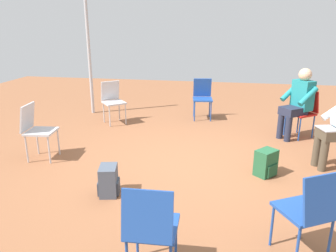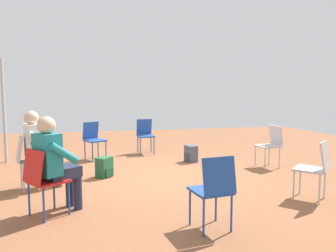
{
  "view_description": "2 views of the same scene",
  "coord_description": "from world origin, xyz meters",
  "px_view_note": "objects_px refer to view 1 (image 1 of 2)",
  "views": [
    {
      "loc": [
        -4.35,
        -0.5,
        1.99
      ],
      "look_at": [
        -0.14,
        0.26,
        0.63
      ],
      "focal_mm": 35.0,
      "sensor_mm": 36.0,
      "label": 1
    },
    {
      "loc": [
        5.77,
        -1.3,
        1.53
      ],
      "look_at": [
        0.31,
        -0.0,
        0.94
      ],
      "focal_mm": 35.0,
      "sensor_mm": 36.0,
      "label": 2
    }
  ],
  "objects_px": {
    "chair_east": "(202,96)",
    "chair_northeast": "(113,99)",
    "chair_southwest": "(310,209)",
    "backpack_by_empty_chair": "(109,182)",
    "chair_southeast": "(304,110)",
    "person_in_teal": "(298,100)",
    "chair_west": "(150,226)",
    "backpack_near_laptop_user": "(266,164)",
    "chair_north": "(36,127)"
  },
  "relations": [
    {
      "from": "chair_southeast",
      "to": "chair_east",
      "type": "relative_size",
      "value": 1.0
    },
    {
      "from": "chair_northeast",
      "to": "chair_southwest",
      "type": "bearing_deg",
      "value": 89.24
    },
    {
      "from": "chair_southwest",
      "to": "backpack_by_empty_chair",
      "type": "height_order",
      "value": "chair_southwest"
    },
    {
      "from": "person_in_teal",
      "to": "backpack_by_empty_chair",
      "type": "bearing_deg",
      "value": 97.44
    },
    {
      "from": "chair_west",
      "to": "chair_east",
      "type": "relative_size",
      "value": 1.0
    },
    {
      "from": "backpack_near_laptop_user",
      "to": "backpack_by_empty_chair",
      "type": "xyz_separation_m",
      "value": [
        -0.87,
        1.91,
        0.0
      ]
    },
    {
      "from": "chair_west",
      "to": "chair_northeast",
      "type": "distance_m",
      "value": 4.46
    },
    {
      "from": "chair_northeast",
      "to": "backpack_near_laptop_user",
      "type": "distance_m",
      "value": 3.49
    },
    {
      "from": "chair_southeast",
      "to": "chair_north",
      "type": "relative_size",
      "value": 1.0
    },
    {
      "from": "chair_southeast",
      "to": "person_in_teal",
      "type": "distance_m",
      "value": 0.26
    },
    {
      "from": "chair_west",
      "to": "person_in_teal",
      "type": "xyz_separation_m",
      "value": [
        3.79,
        -1.77,
        0.2
      ]
    },
    {
      "from": "chair_northeast",
      "to": "chair_north",
      "type": "bearing_deg",
      "value": 35.89
    },
    {
      "from": "chair_southwest",
      "to": "backpack_by_empty_chair",
      "type": "relative_size",
      "value": 2.36
    },
    {
      "from": "backpack_by_empty_chair",
      "to": "chair_west",
      "type": "bearing_deg",
      "value": -146.95
    },
    {
      "from": "chair_southeast",
      "to": "backpack_by_empty_chair",
      "type": "bearing_deg",
      "value": 97.11
    },
    {
      "from": "chair_east",
      "to": "backpack_near_laptop_user",
      "type": "relative_size",
      "value": 2.36
    },
    {
      "from": "chair_southeast",
      "to": "chair_west",
      "type": "distance_m",
      "value": 4.33
    },
    {
      "from": "chair_north",
      "to": "chair_northeast",
      "type": "relative_size",
      "value": 1.0
    },
    {
      "from": "chair_east",
      "to": "chair_southeast",
      "type": "bearing_deg",
      "value": 147.58
    },
    {
      "from": "chair_east",
      "to": "chair_northeast",
      "type": "height_order",
      "value": "same"
    },
    {
      "from": "chair_east",
      "to": "chair_southwest",
      "type": "distance_m",
      "value": 4.45
    },
    {
      "from": "backpack_near_laptop_user",
      "to": "chair_southwest",
      "type": "bearing_deg",
      "value": -174.22
    },
    {
      "from": "chair_east",
      "to": "backpack_by_empty_chair",
      "type": "bearing_deg",
      "value": 68.68
    },
    {
      "from": "chair_north",
      "to": "person_in_teal",
      "type": "bearing_deg",
      "value": 107.44
    },
    {
      "from": "chair_southeast",
      "to": "person_in_teal",
      "type": "bearing_deg",
      "value": 90.0
    },
    {
      "from": "chair_north",
      "to": "chair_northeast",
      "type": "xyz_separation_m",
      "value": [
        2.0,
        -0.49,
        0.0
      ]
    },
    {
      "from": "chair_northeast",
      "to": "backpack_by_empty_chair",
      "type": "height_order",
      "value": "chair_northeast"
    },
    {
      "from": "chair_southwest",
      "to": "backpack_by_empty_chair",
      "type": "distance_m",
      "value": 2.24
    },
    {
      "from": "chair_southwest",
      "to": "backpack_near_laptop_user",
      "type": "bearing_deg",
      "value": 66.46
    },
    {
      "from": "chair_west",
      "to": "chair_northeast",
      "type": "xyz_separation_m",
      "value": [
        4.1,
        1.75,
        0.0
      ]
    },
    {
      "from": "person_in_teal",
      "to": "backpack_by_empty_chair",
      "type": "relative_size",
      "value": 3.44
    },
    {
      "from": "chair_southeast",
      "to": "chair_east",
      "type": "bearing_deg",
      "value": 28.27
    },
    {
      "from": "chair_southwest",
      "to": "backpack_by_empty_chair",
      "type": "xyz_separation_m",
      "value": [
        0.77,
        2.08,
        -0.34
      ]
    },
    {
      "from": "chair_west",
      "to": "backpack_near_laptop_user",
      "type": "xyz_separation_m",
      "value": [
        2.12,
        -1.1,
        -0.34
      ]
    },
    {
      "from": "chair_east",
      "to": "backpack_by_empty_chair",
      "type": "distance_m",
      "value": 3.61
    },
    {
      "from": "chair_southeast",
      "to": "chair_north",
      "type": "xyz_separation_m",
      "value": [
        -1.79,
        4.14,
        0.0
      ]
    },
    {
      "from": "chair_north",
      "to": "chair_southwest",
      "type": "distance_m",
      "value": 3.86
    },
    {
      "from": "chair_southeast",
      "to": "chair_southwest",
      "type": "relative_size",
      "value": 1.0
    },
    {
      "from": "chair_east",
      "to": "chair_southwest",
      "type": "xyz_separation_m",
      "value": [
        -4.27,
        -1.24,
        0.0
      ]
    },
    {
      "from": "chair_north",
      "to": "chair_southwest",
      "type": "relative_size",
      "value": 1.0
    },
    {
      "from": "chair_southeast",
      "to": "backpack_by_empty_chair",
      "type": "height_order",
      "value": "chair_southeast"
    },
    {
      "from": "person_in_teal",
      "to": "backpack_near_laptop_user",
      "type": "bearing_deg",
      "value": 120.96
    },
    {
      "from": "chair_west",
      "to": "chair_north",
      "type": "bearing_deg",
      "value": 134.56
    },
    {
      "from": "person_in_teal",
      "to": "chair_northeast",
      "type": "bearing_deg",
      "value": 47.73
    },
    {
      "from": "person_in_teal",
      "to": "chair_east",
      "type": "bearing_deg",
      "value": 24.03
    },
    {
      "from": "backpack_by_empty_chair",
      "to": "chair_southwest",
      "type": "bearing_deg",
      "value": -110.45
    },
    {
      "from": "chair_northeast",
      "to": "person_in_teal",
      "type": "xyz_separation_m",
      "value": [
        -0.32,
        -3.52,
        0.2
      ]
    },
    {
      "from": "chair_west",
      "to": "chair_east",
      "type": "xyz_separation_m",
      "value": [
        4.75,
        -0.03,
        0.0
      ]
    },
    {
      "from": "chair_southeast",
      "to": "chair_northeast",
      "type": "distance_m",
      "value": 3.66
    },
    {
      "from": "chair_east",
      "to": "backpack_by_empty_chair",
      "type": "relative_size",
      "value": 2.36
    }
  ]
}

